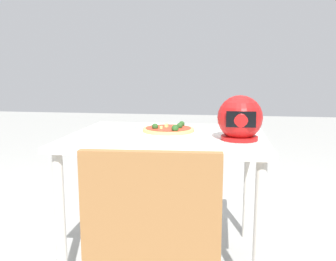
% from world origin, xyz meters
% --- Properties ---
extents(ground_plane, '(14.00, 14.00, 0.00)m').
position_xyz_m(ground_plane, '(0.00, 0.00, 0.00)').
color(ground_plane, '#9E9E99').
extents(dining_table, '(1.08, 0.87, 0.75)m').
position_xyz_m(dining_table, '(0.00, 0.00, 0.66)').
color(dining_table, beige).
rests_on(dining_table, ground).
extents(pizza_plate, '(0.33, 0.33, 0.01)m').
position_xyz_m(pizza_plate, '(-0.00, -0.04, 0.76)').
color(pizza_plate, white).
rests_on(pizza_plate, dining_table).
extents(pizza, '(0.29, 0.29, 0.05)m').
position_xyz_m(pizza, '(-0.00, -0.04, 0.78)').
color(pizza, tan).
rests_on(pizza, pizza_plate).
extents(motorcycle_helmet, '(0.23, 0.23, 0.23)m').
position_xyz_m(motorcycle_helmet, '(-0.39, 0.10, 0.86)').
color(motorcycle_helmet, '#B21414').
rests_on(motorcycle_helmet, dining_table).
extents(drinking_glass, '(0.07, 0.07, 0.10)m').
position_xyz_m(drinking_glass, '(0.13, 0.35, 0.80)').
color(drinking_glass, silver).
rests_on(drinking_glass, dining_table).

